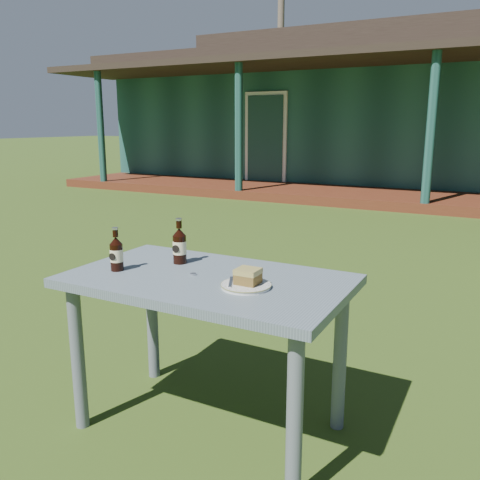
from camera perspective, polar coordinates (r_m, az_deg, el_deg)
The scene contains 10 objects.
ground at distance 3.81m, azimuth 9.28°, elevation -8.17°, with size 80.00×80.00×0.00m, color #334916.
pavilion at distance 12.82m, azimuth 23.58°, elevation 13.03°, with size 15.80×8.30×3.45m.
tree_left at distance 23.11m, azimuth 4.61°, elevation 22.63°, with size 0.28×0.28×10.50m, color brown.
cafe_table at distance 2.22m, azimuth -3.64°, elevation -6.61°, with size 1.20×0.70×0.72m.
plate at distance 2.04m, azimuth 0.68°, elevation -5.13°, with size 0.20×0.20×0.01m.
cake_slice at distance 2.04m, azimuth 0.89°, elevation -4.07°, with size 0.09×0.09×0.06m.
fork at distance 2.06m, azimuth -1.06°, elevation -4.73°, with size 0.01×0.14×0.00m, color silver.
cola_bottle_near at distance 2.39m, azimuth -6.81°, elevation -0.61°, with size 0.06×0.07×0.21m.
cola_bottle_far at distance 2.32m, azimuth -13.71°, elevation -1.47°, with size 0.06×0.06×0.20m.
bottle_cap at distance 2.21m, azimuth -5.27°, elevation -3.85°, with size 0.03×0.03×0.01m, color silver.
Camera 1 is at (1.10, -3.38, 1.36)m, focal length 38.00 mm.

